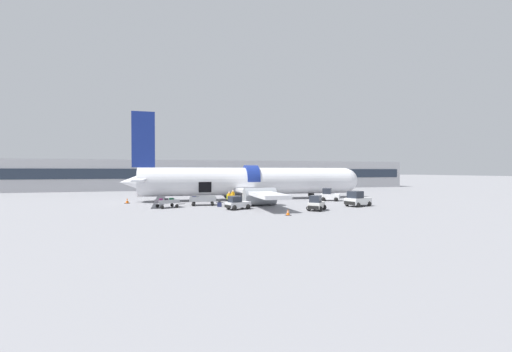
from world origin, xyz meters
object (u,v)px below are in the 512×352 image
at_px(ground_crew_loader_b, 229,198).
at_px(suitcase_on_tarmac_upright, 219,205).
at_px(baggage_cart_loading, 203,201).
at_px(airplane, 248,182).
at_px(ground_crew_loader_a, 233,196).
at_px(baggage_tug_lead, 237,204).
at_px(baggage_tug_rear, 316,204).
at_px(baggage_cart_queued, 168,203).
at_px(baggage_tug_spare, 357,200).
at_px(baggage_tug_mid, 329,195).
at_px(ground_crew_driver, 229,199).

bearing_deg(ground_crew_loader_b, suitcase_on_tarmac_upright, -136.21).
xyz_separation_m(baggage_cart_loading, suitcase_on_tarmac_upright, (1.63, -2.28, -0.28)).
xyz_separation_m(airplane, ground_crew_loader_a, (-2.93, -3.92, -1.73)).
bearing_deg(baggage_tug_lead, baggage_tug_rear, -21.65).
height_order(airplane, suitcase_on_tarmac_upright, airplane).
bearing_deg(baggage_tug_lead, ground_crew_loader_a, 82.70).
distance_m(baggage_cart_queued, ground_crew_loader_a, 9.02).
bearing_deg(ground_crew_loader_a, airplane, 53.24).
height_order(baggage_cart_loading, baggage_cart_queued, baggage_cart_queued).
height_order(baggage_tug_lead, suitcase_on_tarmac_upright, baggage_tug_lead).
distance_m(baggage_tug_lead, baggage_tug_rear, 8.39).
relative_size(airplane, suitcase_on_tarmac_upright, 55.51).
distance_m(baggage_tug_spare, baggage_cart_loading, 18.32).
relative_size(baggage_tug_lead, baggage_cart_loading, 0.71).
distance_m(airplane, baggage_tug_mid, 11.76).
bearing_deg(suitcase_on_tarmac_upright, ground_crew_driver, 4.08).
relative_size(ground_crew_loader_a, ground_crew_loader_b, 1.00).
bearing_deg(baggage_tug_lead, ground_crew_driver, 97.08).
distance_m(airplane, ground_crew_driver, 9.44).
xyz_separation_m(baggage_tug_lead, suitcase_on_tarmac_upright, (-1.51, 2.81, -0.35)).
bearing_deg(ground_crew_loader_a, ground_crew_loader_b, -109.32).
height_order(baggage_tug_mid, baggage_tug_rear, baggage_tug_mid).
height_order(airplane, baggage_tug_lead, airplane).
bearing_deg(suitcase_on_tarmac_upright, baggage_tug_rear, -32.40).
distance_m(baggage_tug_rear, baggage_cart_queued, 16.46).
bearing_deg(baggage_cart_loading, baggage_tug_spare, -18.68).
height_order(ground_crew_loader_a, ground_crew_driver, ground_crew_driver).
bearing_deg(ground_crew_loader_b, baggage_cart_queued, -175.48).
bearing_deg(ground_crew_loader_a, baggage_tug_mid, -4.29).
bearing_deg(airplane, ground_crew_loader_b, -119.67).
relative_size(baggage_tug_mid, baggage_cart_queued, 0.87).
distance_m(ground_crew_loader_a, ground_crew_loader_b, 3.36).
distance_m(baggage_tug_mid, baggage_tug_spare, 7.02).
relative_size(baggage_tug_spare, ground_crew_loader_b, 2.15).
bearing_deg(baggage_cart_loading, airplane, 40.98).
distance_m(baggage_tug_lead, ground_crew_loader_b, 4.10).
bearing_deg(airplane, baggage_cart_queued, -145.51).
bearing_deg(ground_crew_loader_b, baggage_tug_mid, 8.44).
bearing_deg(baggage_tug_spare, airplane, 130.93).
bearing_deg(baggage_cart_queued, ground_crew_loader_b, 4.52).
xyz_separation_m(airplane, baggage_tug_mid, (10.52, -4.93, -1.86)).
height_order(baggage_tug_rear, baggage_tug_spare, baggage_tug_spare).
xyz_separation_m(baggage_tug_lead, baggage_tug_spare, (14.21, -0.77, 0.16)).
xyz_separation_m(baggage_tug_spare, ground_crew_driver, (-14.57, 3.67, 0.15)).
bearing_deg(baggage_tug_rear, suitcase_on_tarmac_upright, 147.60).
height_order(baggage_tug_rear, ground_crew_loader_a, ground_crew_loader_a).
xyz_separation_m(airplane, baggage_tug_rear, (3.94, -14.26, -1.93)).
bearing_deg(airplane, baggage_cart_loading, -139.02).
height_order(ground_crew_loader_a, ground_crew_loader_b, ground_crew_loader_b).
relative_size(ground_crew_loader_b, ground_crew_driver, 0.93).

